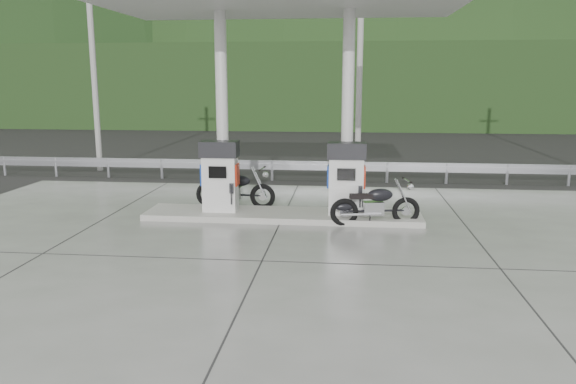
# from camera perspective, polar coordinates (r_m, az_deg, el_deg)

# --- Properties ---
(ground) EXTENTS (160.00, 160.00, 0.00)m
(ground) POSITION_cam_1_polar(r_m,az_deg,el_deg) (11.95, -1.94, -5.61)
(ground) COLOR black
(ground) RESTS_ON ground
(forecourt_apron) EXTENTS (18.00, 14.00, 0.02)m
(forecourt_apron) POSITION_cam_1_polar(r_m,az_deg,el_deg) (11.95, -1.94, -5.57)
(forecourt_apron) COLOR slate
(forecourt_apron) RESTS_ON ground
(pump_island) EXTENTS (7.00, 1.40, 0.15)m
(pump_island) POSITION_cam_1_polar(r_m,az_deg,el_deg) (14.32, -0.57, -2.36)
(pump_island) COLOR gray
(pump_island) RESTS_ON forecourt_apron
(gas_pump_left) EXTENTS (0.95, 0.55, 1.80)m
(gas_pump_left) POSITION_cam_1_polar(r_m,az_deg,el_deg) (14.39, -6.92, 1.59)
(gas_pump_left) COLOR silver
(gas_pump_left) RESTS_ON pump_island
(gas_pump_right) EXTENTS (0.95, 0.55, 1.80)m
(gas_pump_right) POSITION_cam_1_polar(r_m,az_deg,el_deg) (14.03, 5.93, 1.37)
(gas_pump_right) COLOR silver
(gas_pump_right) RESTS_ON pump_island
(canopy_column_left) EXTENTS (0.30, 0.30, 5.00)m
(canopy_column_left) POSITION_cam_1_polar(r_m,az_deg,el_deg) (14.60, -6.71, 8.06)
(canopy_column_left) COLOR silver
(canopy_column_left) RESTS_ON pump_island
(canopy_column_right) EXTENTS (0.30, 0.30, 5.00)m
(canopy_column_right) POSITION_cam_1_polar(r_m,az_deg,el_deg) (14.25, 6.07, 7.99)
(canopy_column_right) COLOR silver
(canopy_column_right) RESTS_ON pump_island
(guardrail) EXTENTS (26.00, 0.16, 1.42)m
(guardrail) POSITION_cam_1_polar(r_m,az_deg,el_deg) (19.59, 1.28, 3.18)
(guardrail) COLOR gray
(guardrail) RESTS_ON ground
(road) EXTENTS (60.00, 7.00, 0.01)m
(road) POSITION_cam_1_polar(r_m,az_deg,el_deg) (23.14, 1.99, 2.66)
(road) COLOR black
(road) RESTS_ON ground
(utility_pole_a) EXTENTS (0.22, 0.22, 8.00)m
(utility_pole_a) POSITION_cam_1_polar(r_m,az_deg,el_deg) (22.94, -19.16, 12.00)
(utility_pole_a) COLOR gray
(utility_pole_a) RESTS_ON ground
(utility_pole_b) EXTENTS (0.22, 0.22, 8.00)m
(utility_pole_b) POSITION_cam_1_polar(r_m,az_deg,el_deg) (20.83, 7.30, 12.65)
(utility_pole_b) COLOR gray
(utility_pole_b) RESTS_ON ground
(tree_band) EXTENTS (80.00, 6.00, 6.00)m
(tree_band) POSITION_cam_1_polar(r_m,az_deg,el_deg) (41.36, 3.87, 10.62)
(tree_band) COLOR black
(tree_band) RESTS_ON ground
(forested_hills) EXTENTS (100.00, 40.00, 140.00)m
(forested_hills) POSITION_cam_1_polar(r_m,az_deg,el_deg) (71.43, 4.78, 8.48)
(forested_hills) COLOR black
(forested_hills) RESTS_ON ground
(motorcycle_left) EXTENTS (2.13, 0.81, 0.99)m
(motorcycle_left) POSITION_cam_1_polar(r_m,az_deg,el_deg) (15.45, -5.40, 0.21)
(motorcycle_left) COLOR black
(motorcycle_left) RESTS_ON forecourt_apron
(motorcycle_right) EXTENTS (2.15, 1.04, 0.98)m
(motorcycle_right) POSITION_cam_1_polar(r_m,az_deg,el_deg) (13.68, 8.87, -1.37)
(motorcycle_right) COLOR black
(motorcycle_right) RESTS_ON forecourt_apron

